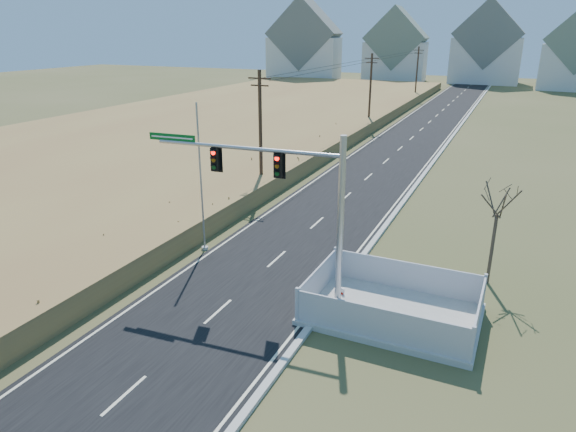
{
  "coord_description": "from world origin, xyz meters",
  "views": [
    {
      "loc": [
        10.84,
        -18.68,
        11.64
      ],
      "look_at": [
        1.55,
        2.03,
        3.4
      ],
      "focal_mm": 32.0,
      "sensor_mm": 36.0,
      "label": 1
    }
  ],
  "objects_px": {
    "bare_tree": "(499,199)",
    "fence_enclosure": "(392,311)",
    "open_sign": "(341,293)",
    "traffic_signal_mast": "(299,201)",
    "flagpole": "(202,194)"
  },
  "relations": [
    {
      "from": "flagpole",
      "to": "bare_tree",
      "type": "distance_m",
      "value": 15.04
    },
    {
      "from": "traffic_signal_mast",
      "to": "open_sign",
      "type": "distance_m",
      "value": 4.79
    },
    {
      "from": "open_sign",
      "to": "fence_enclosure",
      "type": "bearing_deg",
      "value": 14.49
    },
    {
      "from": "bare_tree",
      "to": "fence_enclosure",
      "type": "bearing_deg",
      "value": -124.58
    },
    {
      "from": "traffic_signal_mast",
      "to": "open_sign",
      "type": "bearing_deg",
      "value": 13.06
    },
    {
      "from": "traffic_signal_mast",
      "to": "flagpole",
      "type": "distance_m",
      "value": 7.58
    },
    {
      "from": "traffic_signal_mast",
      "to": "bare_tree",
      "type": "height_order",
      "value": "traffic_signal_mast"
    },
    {
      "from": "open_sign",
      "to": "bare_tree",
      "type": "bearing_deg",
      "value": 65.22
    },
    {
      "from": "fence_enclosure",
      "to": "open_sign",
      "type": "distance_m",
      "value": 2.61
    },
    {
      "from": "fence_enclosure",
      "to": "open_sign",
      "type": "relative_size",
      "value": 13.05
    },
    {
      "from": "open_sign",
      "to": "flagpole",
      "type": "height_order",
      "value": "flagpole"
    },
    {
      "from": "open_sign",
      "to": "bare_tree",
      "type": "relative_size",
      "value": 0.1
    },
    {
      "from": "fence_enclosure",
      "to": "flagpole",
      "type": "relative_size",
      "value": 0.89
    },
    {
      "from": "fence_enclosure",
      "to": "flagpole",
      "type": "bearing_deg",
      "value": 166.49
    },
    {
      "from": "traffic_signal_mast",
      "to": "fence_enclosure",
      "type": "xyz_separation_m",
      "value": [
        4.42,
        -0.09,
        -4.35
      ]
    }
  ]
}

